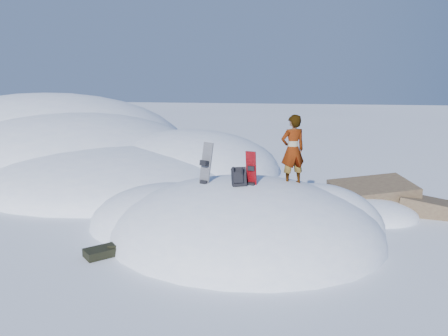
% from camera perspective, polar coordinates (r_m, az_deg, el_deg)
% --- Properties ---
extents(ground, '(120.00, 120.00, 0.00)m').
position_cam_1_polar(ground, '(11.36, 2.73, -8.94)').
color(ground, white).
rests_on(ground, ground).
extents(snow_mound, '(8.00, 6.00, 3.00)m').
position_cam_1_polar(snow_mound, '(11.60, 2.04, -8.48)').
color(snow_mound, white).
rests_on(snow_mound, ground).
extents(snow_ridge, '(21.50, 18.50, 6.40)m').
position_cam_1_polar(snow_ridge, '(23.90, -19.46, 1.37)').
color(snow_ridge, white).
rests_on(snow_ridge, ground).
extents(rock_outcrop, '(4.68, 4.41, 1.68)m').
position_cam_1_polar(rock_outcrop, '(14.32, 19.38, -5.16)').
color(rock_outcrop, brown).
rests_on(rock_outcrop, ground).
extents(snowboard_red, '(0.30, 0.25, 1.36)m').
position_cam_1_polar(snowboard_red, '(10.49, 3.61, -1.33)').
color(snowboard_red, '#B00912').
rests_on(snowboard_red, snow_mound).
extents(snowboard_dark, '(0.45, 0.46, 1.66)m').
position_cam_1_polar(snowboard_dark, '(10.88, -2.55, -0.93)').
color(snowboard_dark, black).
rests_on(snowboard_dark, snow_mound).
extents(backpack, '(0.44, 0.51, 0.55)m').
position_cam_1_polar(backpack, '(10.42, 1.93, -1.22)').
color(backpack, black).
rests_on(backpack, snow_mound).
extents(gear_pile, '(0.92, 0.81, 0.24)m').
position_cam_1_polar(gear_pile, '(10.50, -15.52, -10.44)').
color(gear_pile, black).
rests_on(gear_pile, ground).
extents(person, '(0.78, 0.69, 1.79)m').
position_cam_1_polar(person, '(11.18, 8.96, 2.35)').
color(person, slate).
rests_on(person, snow_mound).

